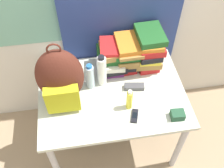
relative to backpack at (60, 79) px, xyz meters
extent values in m
cube|color=beige|center=(0.35, 0.00, -0.24)|extent=(1.10, 0.79, 0.03)
cylinder|color=#B2B2B7|center=(-0.14, -0.34, -0.60)|extent=(0.05, 0.05, 0.70)
cylinder|color=#B2B2B7|center=(0.85, -0.34, -0.60)|extent=(0.05, 0.05, 0.70)
cylinder|color=#B2B2B7|center=(-0.14, 0.34, -0.60)|extent=(0.05, 0.05, 0.70)
cylinder|color=#B2B2B7|center=(0.85, 0.34, -0.60)|extent=(0.05, 0.05, 0.70)
ellipsoid|color=#512319|center=(0.00, 0.01, 0.01)|extent=(0.33, 0.20, 0.47)
cube|color=#B2AD19|center=(0.00, -0.11, -0.09)|extent=(0.23, 0.07, 0.21)
torus|color=#512319|center=(0.00, 0.01, 0.26)|extent=(0.09, 0.01, 0.09)
cube|color=#6B2370|center=(0.38, 0.24, -0.21)|extent=(0.19, 0.21, 0.03)
cube|color=black|center=(0.40, 0.25, -0.16)|extent=(0.21, 0.25, 0.06)
cube|color=silver|center=(0.38, 0.24, -0.12)|extent=(0.23, 0.28, 0.04)
cube|color=#1E5623|center=(0.38, 0.25, -0.07)|extent=(0.22, 0.22, 0.05)
cube|color=olive|center=(0.39, 0.24, -0.02)|extent=(0.18, 0.23, 0.05)
cube|color=red|center=(0.39, 0.25, 0.01)|extent=(0.20, 0.23, 0.03)
cube|color=red|center=(0.49, 0.25, -0.20)|extent=(0.18, 0.22, 0.04)
cube|color=black|center=(0.50, 0.25, -0.16)|extent=(0.22, 0.23, 0.04)
cube|color=olive|center=(0.51, 0.25, -0.12)|extent=(0.20, 0.22, 0.05)
cube|color=olive|center=(0.50, 0.25, -0.08)|extent=(0.17, 0.25, 0.03)
cube|color=#1E5623|center=(0.51, 0.26, -0.04)|extent=(0.20, 0.25, 0.05)
cube|color=olive|center=(0.52, 0.24, 0.00)|extent=(0.19, 0.28, 0.03)
cube|color=orange|center=(0.51, 0.25, 0.03)|extent=(0.17, 0.25, 0.04)
cube|color=red|center=(0.68, 0.25, -0.20)|extent=(0.17, 0.23, 0.05)
cube|color=olive|center=(0.68, 0.25, -0.15)|extent=(0.22, 0.26, 0.05)
cube|color=yellow|center=(0.68, 0.26, -0.10)|extent=(0.18, 0.28, 0.04)
cube|color=black|center=(0.67, 0.24, -0.05)|extent=(0.17, 0.27, 0.05)
cube|color=red|center=(0.69, 0.25, 0.00)|extent=(0.19, 0.27, 0.05)
cube|color=orange|center=(0.68, 0.25, 0.04)|extent=(0.18, 0.28, 0.03)
cube|color=#1E5623|center=(0.68, 0.25, 0.08)|extent=(0.20, 0.26, 0.05)
cylinder|color=silver|center=(0.20, 0.09, -0.12)|extent=(0.06, 0.06, 0.21)
cylinder|color=#286BB7|center=(0.20, 0.09, -0.01)|extent=(0.04, 0.04, 0.02)
cylinder|color=white|center=(0.30, 0.11, -0.10)|extent=(0.07, 0.07, 0.26)
cylinder|color=black|center=(0.30, 0.11, 0.05)|extent=(0.05, 0.05, 0.02)
cylinder|color=yellow|center=(0.45, -0.15, -0.14)|extent=(0.04, 0.04, 0.16)
cylinder|color=white|center=(0.45, -0.15, -0.05)|extent=(0.03, 0.03, 0.02)
cube|color=black|center=(0.48, -0.23, -0.22)|extent=(0.08, 0.12, 0.02)
cube|color=black|center=(0.48, -0.23, -0.21)|extent=(0.04, 0.06, 0.00)
cube|color=#47474C|center=(0.53, 0.01, -0.21)|extent=(0.16, 0.08, 0.04)
cube|color=#234C33|center=(0.77, -0.29, -0.20)|extent=(0.10, 0.08, 0.06)
camera|label=1|loc=(0.17, -1.19, 1.35)|focal=42.00mm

